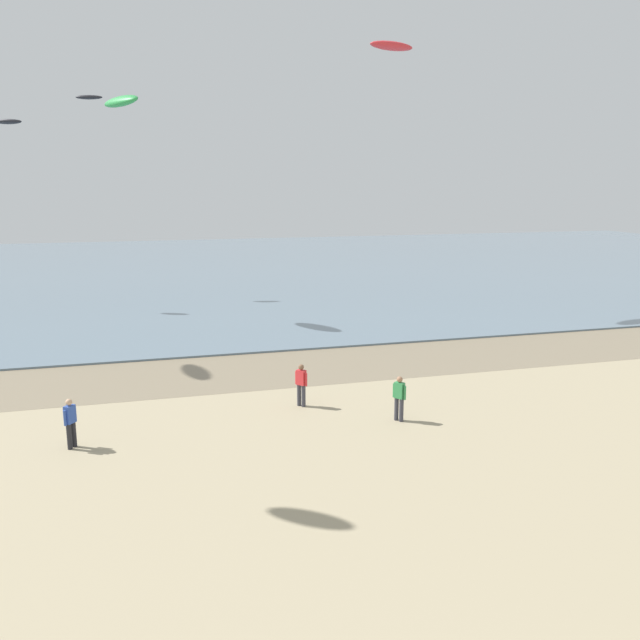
{
  "coord_description": "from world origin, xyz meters",
  "views": [
    {
      "loc": [
        -3.11,
        -5.11,
        8.66
      ],
      "look_at": [
        1.71,
        12.33,
        4.86
      ],
      "focal_mm": 36.79,
      "sensor_mm": 36.0,
      "label": 1
    }
  ],
  "objects_px": {
    "kite_aloft_3": "(89,97)",
    "kite_aloft_5": "(121,101)",
    "kite_aloft_1": "(8,122)",
    "kite_aloft_0": "(392,46)",
    "person_left_flank": "(70,422)",
    "person_far_down_beach": "(399,397)",
    "person_right_flank": "(301,384)"
  },
  "relations": [
    {
      "from": "person_left_flank",
      "to": "person_far_down_beach",
      "type": "height_order",
      "value": "same"
    },
    {
      "from": "kite_aloft_0",
      "to": "kite_aloft_5",
      "type": "relative_size",
      "value": 0.9
    },
    {
      "from": "kite_aloft_3",
      "to": "kite_aloft_5",
      "type": "bearing_deg",
      "value": -62.6
    },
    {
      "from": "kite_aloft_1",
      "to": "kite_aloft_3",
      "type": "height_order",
      "value": "kite_aloft_3"
    },
    {
      "from": "person_far_down_beach",
      "to": "kite_aloft_0",
      "type": "relative_size",
      "value": 0.53
    },
    {
      "from": "person_left_flank",
      "to": "kite_aloft_0",
      "type": "xyz_separation_m",
      "value": [
        18.69,
        19.54,
        16.27
      ]
    },
    {
      "from": "kite_aloft_0",
      "to": "kite_aloft_3",
      "type": "distance_m",
      "value": 22.82
    },
    {
      "from": "kite_aloft_5",
      "to": "kite_aloft_3",
      "type": "bearing_deg",
      "value": 162.96
    },
    {
      "from": "kite_aloft_0",
      "to": "person_left_flank",
      "type": "bearing_deg",
      "value": 31.71
    },
    {
      "from": "person_far_down_beach",
      "to": "kite_aloft_0",
      "type": "xyz_separation_m",
      "value": [
        7.23,
        20.06,
        16.27
      ]
    },
    {
      "from": "person_left_flank",
      "to": "kite_aloft_3",
      "type": "bearing_deg",
      "value": 90.86
    },
    {
      "from": "person_left_flank",
      "to": "person_right_flank",
      "type": "xyz_separation_m",
      "value": [
        8.36,
        2.03,
        0.0
      ]
    },
    {
      "from": "person_right_flank",
      "to": "kite_aloft_3",
      "type": "relative_size",
      "value": 0.86
    },
    {
      "from": "person_far_down_beach",
      "to": "kite_aloft_1",
      "type": "bearing_deg",
      "value": 121.0
    },
    {
      "from": "person_left_flank",
      "to": "kite_aloft_5",
      "type": "xyz_separation_m",
      "value": [
        1.92,
        21.6,
        12.62
      ]
    },
    {
      "from": "kite_aloft_0",
      "to": "kite_aloft_3",
      "type": "bearing_deg",
      "value": -47.02
    },
    {
      "from": "person_right_flank",
      "to": "kite_aloft_5",
      "type": "xyz_separation_m",
      "value": [
        -6.44,
        19.58,
        12.62
      ]
    },
    {
      "from": "person_right_flank",
      "to": "kite_aloft_3",
      "type": "xyz_separation_m",
      "value": [
        -8.84,
        29.7,
        13.97
      ]
    },
    {
      "from": "person_right_flank",
      "to": "kite_aloft_5",
      "type": "relative_size",
      "value": 0.48
    },
    {
      "from": "kite_aloft_3",
      "to": "kite_aloft_1",
      "type": "bearing_deg",
      "value": -127.52
    },
    {
      "from": "kite_aloft_0",
      "to": "kite_aloft_5",
      "type": "xyz_separation_m",
      "value": [
        -16.77,
        2.06,
        -3.65
      ]
    },
    {
      "from": "kite_aloft_0",
      "to": "kite_aloft_1",
      "type": "height_order",
      "value": "kite_aloft_0"
    },
    {
      "from": "person_left_flank",
      "to": "person_far_down_beach",
      "type": "bearing_deg",
      "value": -2.6
    },
    {
      "from": "kite_aloft_0",
      "to": "kite_aloft_3",
      "type": "xyz_separation_m",
      "value": [
        -19.16,
        12.18,
        -2.3
      ]
    },
    {
      "from": "kite_aloft_5",
      "to": "person_far_down_beach",
      "type": "bearing_deg",
      "value": -7.03
    },
    {
      "from": "kite_aloft_1",
      "to": "kite_aloft_3",
      "type": "relative_size",
      "value": 1.0
    },
    {
      "from": "person_left_flank",
      "to": "kite_aloft_1",
      "type": "bearing_deg",
      "value": 101.25
    },
    {
      "from": "person_far_down_beach",
      "to": "kite_aloft_1",
      "type": "height_order",
      "value": "kite_aloft_1"
    },
    {
      "from": "person_far_down_beach",
      "to": "kite_aloft_0",
      "type": "bearing_deg",
      "value": 70.19
    },
    {
      "from": "kite_aloft_3",
      "to": "kite_aloft_5",
      "type": "xyz_separation_m",
      "value": [
        2.4,
        -10.12,
        -1.35
      ]
    },
    {
      "from": "person_far_down_beach",
      "to": "kite_aloft_5",
      "type": "xyz_separation_m",
      "value": [
        -9.54,
        22.12,
        12.62
      ]
    },
    {
      "from": "person_left_flank",
      "to": "kite_aloft_5",
      "type": "relative_size",
      "value": 0.48
    }
  ]
}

